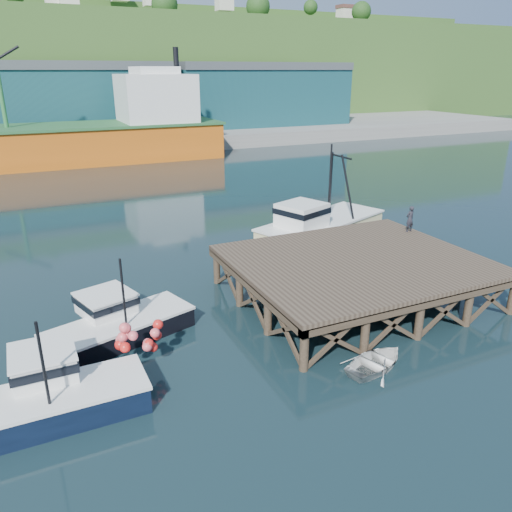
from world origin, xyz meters
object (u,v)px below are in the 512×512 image
boat_black (117,322)px  dinghy (376,362)px  dockworker (410,219)px  trawler (319,224)px  boat_navy (49,394)px

boat_black → dinghy: bearing=-55.5°
dockworker → trawler: bearing=-72.5°
boat_navy → boat_black: (3.03, 4.37, -0.08)m
boat_black → trawler: bearing=8.2°
trawler → dinghy: trawler is taller
boat_black → dockworker: 17.34m
dinghy → dockworker: 12.05m
trawler → dockworker: (2.55, -5.64, 1.54)m
boat_black → dinghy: boat_black is taller
dinghy → dockworker: dockworker is taller
boat_black → dockworker: boat_black is taller
trawler → dinghy: (-5.92, -13.81, -1.05)m
boat_black → trawler: (14.60, 7.02, 0.64)m
trawler → dockworker: bearing=-86.3°
boat_navy → dinghy: (11.71, -2.41, -0.49)m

